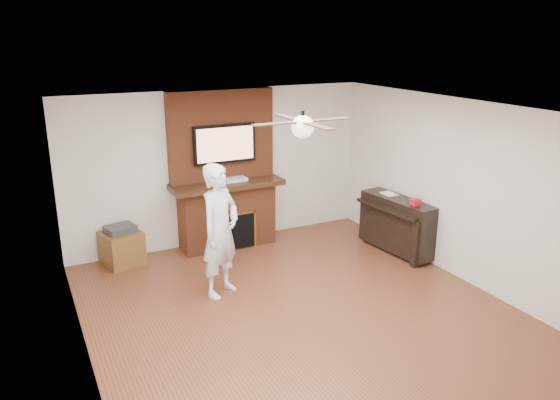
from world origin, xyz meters
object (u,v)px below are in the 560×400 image
piano (397,224)px  person (220,231)px  side_table (122,247)px  fireplace (225,186)px

piano → person: bearing=175.9°
person → side_table: person is taller
side_table → piano: (3.97, -1.44, 0.19)m
person → piano: (2.97, 0.12, -0.41)m
person → side_table: size_ratio=2.76×
person → side_table: (-1.00, 1.56, -0.61)m
fireplace → piano: 2.79m
fireplace → side_table: size_ratio=3.89×
person → side_table: bearing=90.4°
fireplace → person: (-0.69, -1.62, -0.11)m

